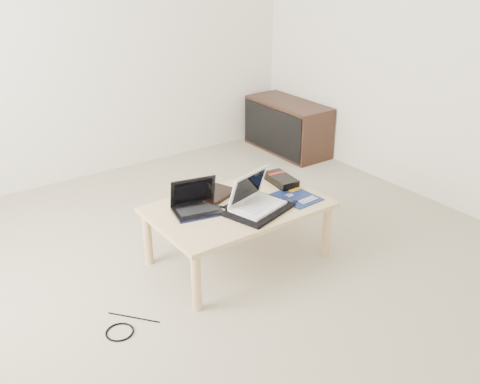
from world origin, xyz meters
TOP-DOWN VIEW (x-y plane):
  - ground at (0.00, 0.00)m, footprint 4.00×4.00m
  - coffee_table at (0.19, 0.06)m, footprint 1.10×0.70m
  - media_cabinet at (1.77, 1.45)m, footprint 0.41×0.90m
  - book at (0.13, 0.27)m, footprint 0.34×0.31m
  - netbook at (-0.07, 0.14)m, footprint 0.32×0.27m
  - tablet at (0.23, 0.01)m, footprint 0.30×0.25m
  - remote at (0.35, 0.17)m, footprint 0.06×0.22m
  - neoprene_sleeve at (0.24, -0.08)m, footprint 0.46×0.39m
  - white_laptop at (0.24, -0.05)m, footprint 0.37×0.30m
  - motherboard at (0.56, -0.07)m, footprint 0.25×0.30m
  - gpu_box at (0.62, 0.16)m, footprint 0.16×0.28m
  - cable_coil at (0.05, 0.06)m, footprint 0.12×0.12m
  - floor_cable_coil at (-0.76, -0.18)m, footprint 0.19×0.19m
  - floor_cable_trail at (-0.64, -0.10)m, footprint 0.20×0.25m

SIDE VIEW (x-z plane):
  - ground at x=0.00m, z-range 0.00..0.00m
  - floor_cable_trail at x=-0.64m, z-range 0.00..0.01m
  - floor_cable_coil at x=-0.76m, z-range 0.00..0.01m
  - media_cabinet at x=1.77m, z-range 0.00..0.50m
  - coffee_table at x=0.19m, z-range 0.15..0.55m
  - motherboard at x=0.56m, z-range 0.40..0.41m
  - cable_coil at x=0.05m, z-range 0.40..0.41m
  - tablet at x=0.23m, z-range 0.40..0.41m
  - remote at x=0.35m, z-range 0.40..0.42m
  - neoprene_sleeve at x=0.24m, z-range 0.40..0.42m
  - book at x=0.13m, z-range 0.40..0.43m
  - gpu_box at x=0.62m, z-range 0.40..0.46m
  - netbook at x=-0.07m, z-range 0.34..0.55m
  - white_laptop at x=0.24m, z-range 0.35..0.58m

